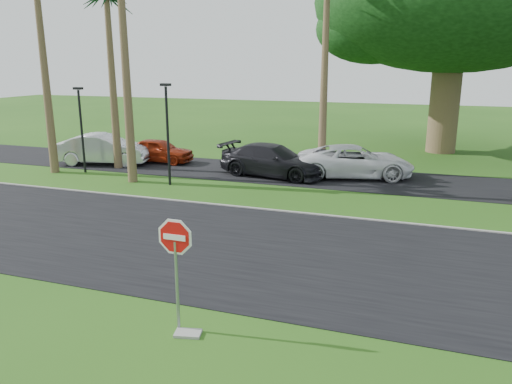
{
  "coord_description": "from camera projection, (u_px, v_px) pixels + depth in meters",
  "views": [
    {
      "loc": [
        5.21,
        -11.53,
        5.56
      ],
      "look_at": [
        0.5,
        2.05,
        1.8
      ],
      "focal_mm": 35.0,
      "sensor_mm": 36.0,
      "label": 1
    }
  ],
  "objects": [
    {
      "name": "streetlight_right",
      "position": [
        167.0,
        128.0,
        22.6
      ],
      "size": [
        0.45,
        0.25,
        4.64
      ],
      "color": "black",
      "rests_on": "ground"
    },
    {
      "name": "parking_strip",
      "position": [
        315.0,
        176.0,
        25.02
      ],
      "size": [
        120.0,
        5.0,
        0.02
      ],
      "primitive_type": "cube",
      "color": "black",
      "rests_on": "ground"
    },
    {
      "name": "curb",
      "position": [
        278.0,
        211.0,
        19.12
      ],
      "size": [
        120.0,
        0.12,
        0.06
      ],
      "primitive_type": "cube",
      "color": "gray",
      "rests_on": "ground"
    },
    {
      "name": "streetlight_left",
      "position": [
        81.0,
        124.0,
        25.3
      ],
      "size": [
        0.45,
        0.25,
        4.34
      ],
      "color": "black",
      "rests_on": "ground"
    },
    {
      "name": "road",
      "position": [
        240.0,
        247.0,
        15.42
      ],
      "size": [
        120.0,
        8.0,
        0.02
      ],
      "primitive_type": "cube",
      "color": "black",
      "rests_on": "ground"
    },
    {
      "name": "canopy_tree",
      "position": [
        454.0,
        3.0,
        29.53
      ],
      "size": [
        16.5,
        16.5,
        13.12
      ],
      "color": "brown",
      "rests_on": "ground"
    },
    {
      "name": "car_red",
      "position": [
        159.0,
        151.0,
        28.29
      ],
      "size": [
        3.98,
        1.66,
        1.35
      ],
      "primitive_type": "imported",
      "rotation": [
        0.0,
        0.0,
        1.59
      ],
      "color": "maroon",
      "rests_on": "ground"
    },
    {
      "name": "car_dark",
      "position": [
        273.0,
        161.0,
        24.85
      ],
      "size": [
        5.7,
        3.02,
        1.58
      ],
      "primitive_type": "imported",
      "rotation": [
        0.0,
        0.0,
        1.42
      ],
      "color": "black",
      "rests_on": "ground"
    },
    {
      "name": "ground",
      "position": [
        214.0,
        272.0,
        13.59
      ],
      "size": [
        120.0,
        120.0,
        0.0
      ],
      "primitive_type": "plane",
      "color": "#214C13",
      "rests_on": "ground"
    },
    {
      "name": "car_minivan",
      "position": [
        355.0,
        162.0,
        24.61
      ],
      "size": [
        6.13,
        3.93,
        1.57
      ],
      "primitive_type": "imported",
      "rotation": [
        0.0,
        0.0,
        1.82
      ],
      "color": "white",
      "rests_on": "ground"
    },
    {
      "name": "utility_slab",
      "position": [
        188.0,
        333.0,
        10.47
      ],
      "size": [
        0.61,
        0.46,
        0.06
      ],
      "primitive_type": "cube",
      "rotation": [
        0.0,
        0.0,
        0.22
      ],
      "color": "gray",
      "rests_on": "ground"
    },
    {
      "name": "stop_sign_near",
      "position": [
        176.0,
        252.0,
        10.25
      ],
      "size": [
        1.05,
        0.07,
        2.62
      ],
      "color": "gray",
      "rests_on": "ground"
    },
    {
      "name": "car_silver",
      "position": [
        104.0,
        149.0,
        27.73
      ],
      "size": [
        5.37,
        3.0,
        1.67
      ],
      "primitive_type": "imported",
      "rotation": [
        0.0,
        0.0,
        1.83
      ],
      "color": "silver",
      "rests_on": "ground"
    }
  ]
}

